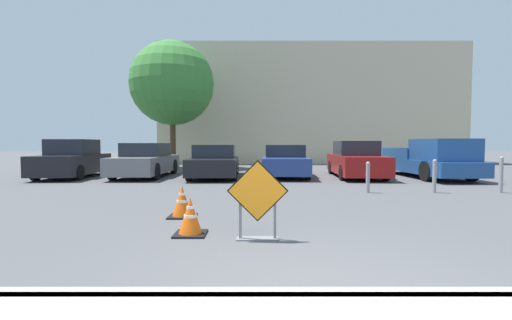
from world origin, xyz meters
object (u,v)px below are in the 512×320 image
Objects in this scene: parked_car_fourth at (286,161)px; parked_car_fifth at (357,161)px; parked_car_third at (216,162)px; parked_car_second at (147,161)px; road_closed_sign at (259,199)px; traffic_cone_second at (184,202)px; pickup_truck at (433,160)px; traffic_cone_nearest at (192,217)px; bollard_third at (503,174)px; bollard_second at (436,175)px; bollard_nearest at (369,176)px; parked_car_nearest at (74,160)px.

parked_car_fifth reaches higher than parked_car_fourth.
parked_car_second is at bearing -6.48° from parked_car_third.
road_closed_sign reaches higher than traffic_cone_second.
parked_car_fifth is (4.25, 9.59, 0.08)m from road_closed_sign.
parked_car_third is 0.81× the size of pickup_truck.
traffic_cone_nearest is 10.15m from parked_car_second.
bollard_third is at bearing 125.22° from parked_car_fifth.
parked_car_second reaches higher than bollard_third.
parked_car_second is at bearing 116.17° from road_closed_sign.
bollard_second is at bearing 26.38° from traffic_cone_second.
road_closed_sign reaches higher than bollard_second.
bollard_second is (3.94, -4.96, -0.13)m from parked_car_fourth.
parked_car_second is 0.98× the size of parked_car_fifth.
parked_car_second is 3.02m from parked_car_third.
road_closed_sign is 1.95× the size of traffic_cone_second.
bollard_second is (1.94, 0.00, 0.04)m from bollard_nearest.
road_closed_sign is 9.94m from parked_car_fourth.
pickup_truck is 4.77m from bollard_second.
parked_car_fifth is (5.31, 9.28, 0.42)m from traffic_cone_nearest.
parked_car_fourth is at bearing 71.87° from traffic_cone_second.
parked_car_fifth is (3.01, -0.28, 0.05)m from parked_car_fourth.
pickup_truck is at bearing 88.08° from bollard_third.
traffic_cone_second is at bearing 132.45° from road_closed_sign.
parked_car_nearest is 15.07m from pickup_truck.
traffic_cone_nearest is 9.84m from parked_car_fourth.
traffic_cone_second is 8.70m from parked_car_fourth.
parked_car_third is 4.63× the size of bollard_second.
parked_car_fifth reaches higher than bollard_second.
bollard_second is (-2.09, -4.29, -0.21)m from pickup_truck.
bollard_nearest reaches higher than traffic_cone_nearest.
road_closed_sign is 10.85m from parked_car_second.
road_closed_sign is at bearing 85.71° from parked_car_fourth.
parked_car_third is 10.01m from bollard_third.
parked_car_fifth is 0.84× the size of pickup_truck.
parked_car_fifth is (9.03, -0.15, 0.03)m from parked_car_second.
pickup_truck is 4.29m from bollard_third.
bollard_third is at bearing 86.62° from pickup_truck.
road_closed_sign is 2.20m from traffic_cone_second.
parked_car_third is at bearing 152.75° from bollard_third.
parked_car_fifth is at bearing 77.83° from bollard_nearest.
pickup_truck is (8.73, 7.59, 0.43)m from traffic_cone_second.
bollard_second is (5.18, 4.90, -0.11)m from road_closed_sign.
parked_car_second reaches higher than parked_car_fourth.
traffic_cone_second reaches higher than traffic_cone_nearest.
parked_car_fourth reaches higher than traffic_cone_second.
parked_car_second is 9.37m from bollard_nearest.
bollard_third is at bearing 142.72° from parked_car_fourth.
parked_car_third is 3.04m from parked_car_fourth.
parked_car_second is 11.08m from bollard_second.
parked_car_third is 6.03m from parked_car_fifth.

